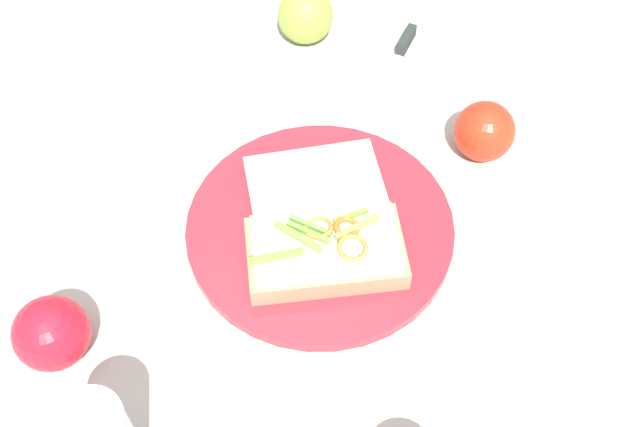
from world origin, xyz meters
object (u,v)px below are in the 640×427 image
(sandwich, at_px, (326,250))
(knife, at_px, (403,46))
(bread_slice_side, at_px, (315,185))
(plate, at_px, (320,227))
(apple_2, at_px, (305,16))
(apple_0, at_px, (52,333))
(apple_1, at_px, (484,131))

(sandwich, distance_m, knife, 0.37)
(bread_slice_side, height_order, knife, bread_slice_side)
(plate, relative_size, apple_2, 3.95)
(knife, bearing_deg, apple_0, -16.00)
(plate, xyz_separation_m, apple_2, (-0.29, -0.17, 0.03))
(sandwich, bearing_deg, apple_1, -145.79)
(sandwich, height_order, knife, sandwich)
(plate, distance_m, apple_1, 0.23)
(plate, relative_size, knife, 2.63)
(sandwich, relative_size, apple_2, 2.50)
(apple_0, distance_m, knife, 0.60)
(plate, bearing_deg, apple_1, 149.05)
(sandwich, xyz_separation_m, knife, (-0.37, -0.07, -0.03))
(sandwich, bearing_deg, plate, -89.80)
(apple_1, height_order, knife, apple_1)
(apple_1, height_order, apple_2, apple_2)
(plate, height_order, apple_0, apple_0)
(apple_2, relative_size, knife, 0.67)
(bread_slice_side, relative_size, apple_0, 2.01)
(apple_1, bearing_deg, bread_slice_side, -42.80)
(apple_2, bearing_deg, sandwich, 31.61)
(plate, distance_m, apple_2, 0.34)
(bread_slice_side, relative_size, apple_2, 1.99)
(apple_1, bearing_deg, plate, -30.95)
(apple_1, bearing_deg, sandwich, -20.97)
(plate, relative_size, apple_1, 4.13)
(bread_slice_side, distance_m, apple_2, 0.29)
(apple_0, xyz_separation_m, apple_2, (-0.54, -0.01, 0.00))
(apple_1, bearing_deg, apple_0, -32.04)
(apple_2, height_order, knife, apple_2)
(plate, relative_size, sandwich, 1.58)
(plate, relative_size, bread_slice_side, 1.99)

